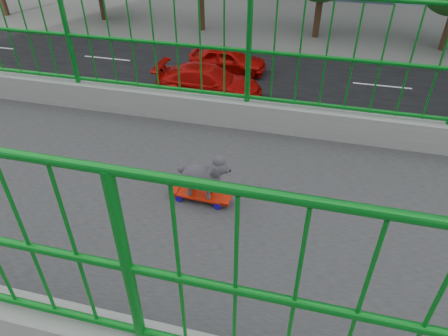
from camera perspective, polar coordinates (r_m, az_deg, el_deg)
The scene contains 8 objects.
road at distance 18.65m, azimuth -2.52°, elevation 6.38°, with size 18.00×90.00×0.02m, color black.
skateboard at distance 3.49m, azimuth -3.26°, elevation -3.81°, with size 0.18×0.53×0.07m.
poodle at distance 3.34m, azimuth -3.00°, elevation -0.98°, with size 0.20×0.46×0.38m.
car_2 at distance 17.29m, azimuth 19.34°, elevation 4.41°, with size 2.47×5.36×1.49m, color #99999E.
car_3 at distance 20.67m, azimuth -2.13°, elevation 11.90°, with size 2.17×5.33×1.55m, color #BD0A07.
car_4 at distance 23.50m, azimuth 0.52°, elevation 14.89°, with size 1.72×4.27×1.45m, color #BD0A07.
car_6 at distance 17.31m, azimuth -21.78°, elevation 3.98°, with size 2.57×5.58×1.55m, color black.
car_7 at distance 17.42m, azimuth 21.28°, elevation 3.86°, with size 1.84×4.53×1.32m, color #99999E.
Camera 1 is at (2.47, 4.72, 9.30)m, focal length 32.70 mm.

